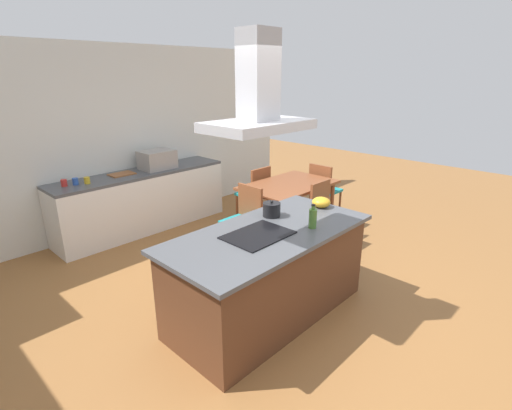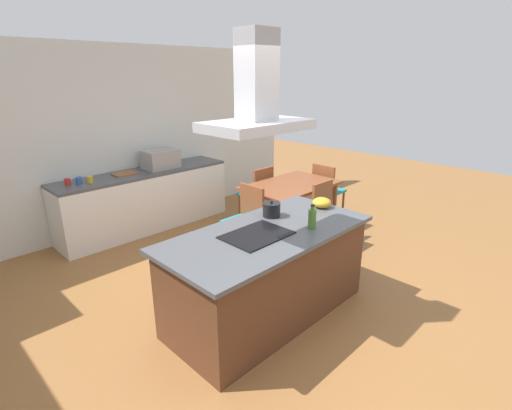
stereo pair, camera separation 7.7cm
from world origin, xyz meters
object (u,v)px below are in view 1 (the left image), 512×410
object	(u,v)px
cooktop	(258,235)
chair_facing_back_wall	(256,190)
coffee_mug_blue	(75,181)
coffee_mug_yellow	(87,180)
chair_facing_island	(326,210)
tea_kettle	(272,209)
chair_at_right_end	(323,187)
countertop_microwave	(157,160)
dining_table	(289,189)
cutting_board	(122,174)
chair_at_left_end	(245,215)
coffee_mug_red	(64,183)
mixing_bowl	(321,202)
olive_oil_bottle	(313,218)
range_hood	(258,99)

from	to	relation	value
cooktop	chair_facing_back_wall	distance (m)	2.73
cooktop	coffee_mug_blue	world-z (taller)	coffee_mug_blue
coffee_mug_yellow	chair_facing_island	world-z (taller)	coffee_mug_yellow
tea_kettle	chair_at_right_end	distance (m)	2.62
countertop_microwave	dining_table	size ratio (longest dim) A/B	0.36
cutting_board	chair_at_left_end	world-z (taller)	cutting_board
coffee_mug_red	chair_facing_island	distance (m)	3.49
tea_kettle	chair_facing_island	bearing A→B (deg)	11.50
dining_table	coffee_mug_red	bearing A→B (deg)	145.86
tea_kettle	mixing_bowl	size ratio (longest dim) A/B	1.15
tea_kettle	chair_facing_back_wall	distance (m)	2.25
chair_at_left_end	olive_oil_bottle	bearing A→B (deg)	-110.04
cooktop	chair_facing_island	xyz separation A→B (m)	(1.94, 0.54, -0.40)
olive_oil_bottle	cutting_board	distance (m)	3.19
mixing_bowl	cutting_board	size ratio (longest dim) A/B	0.60
olive_oil_bottle	coffee_mug_yellow	bearing A→B (deg)	104.87
cooktop	olive_oil_bottle	distance (m)	0.56
countertop_microwave	cutting_board	xyz separation A→B (m)	(-0.57, 0.05, -0.13)
cooktop	range_hood	distance (m)	1.20
coffee_mug_yellow	cutting_board	size ratio (longest dim) A/B	0.26
tea_kettle	chair_facing_island	xyz separation A→B (m)	(1.48, 0.30, -0.46)
cutting_board	chair_at_right_end	xyz separation A→B (m)	(2.63, -1.72, -0.40)
tea_kettle	coffee_mug_red	size ratio (longest dim) A/B	2.60
cooktop	chair_at_right_end	world-z (taller)	cooktop
cooktop	coffee_mug_yellow	xyz separation A→B (m)	(-0.32, 2.83, 0.04)
countertop_microwave	chair_at_left_end	distance (m)	1.77
tea_kettle	chair_at_right_end	size ratio (longest dim) A/B	0.26
dining_table	range_hood	bearing A→B (deg)	-148.08
mixing_bowl	countertop_microwave	xyz separation A→B (m)	(-0.25, 2.84, 0.08)
countertop_microwave	range_hood	distance (m)	3.17
mixing_bowl	cutting_board	xyz separation A→B (m)	(-0.82, 2.89, -0.05)
cooktop	mixing_bowl	bearing A→B (deg)	1.91
dining_table	range_hood	world-z (taller)	range_hood
olive_oil_bottle	range_hood	bearing A→B (deg)	153.27
coffee_mug_blue	dining_table	bearing A→B (deg)	-35.04
countertop_microwave	cutting_board	bearing A→B (deg)	175.01
tea_kettle	mixing_bowl	world-z (taller)	tea_kettle
cooktop	coffee_mug_blue	xyz separation A→B (m)	(-0.45, 2.89, 0.04)
cutting_board	chair_facing_back_wall	size ratio (longest dim) A/B	0.38
countertop_microwave	tea_kettle	bearing A→B (deg)	-97.25
chair_facing_island	range_hood	world-z (taller)	range_hood
chair_at_right_end	chair_facing_island	distance (m)	1.13
mixing_bowl	chair_facing_island	distance (m)	1.12
dining_table	olive_oil_bottle	bearing A→B (deg)	-134.80
chair_at_right_end	coffee_mug_red	bearing A→B (deg)	153.55
coffee_mug_blue	chair_at_left_end	bearing A→B (deg)	-48.65
countertop_microwave	chair_facing_back_wall	world-z (taller)	countertop_microwave
cooktop	mixing_bowl	world-z (taller)	mixing_bowl
coffee_mug_red	chair_at_right_end	world-z (taller)	coffee_mug_red
cooktop	olive_oil_bottle	bearing A→B (deg)	-26.73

